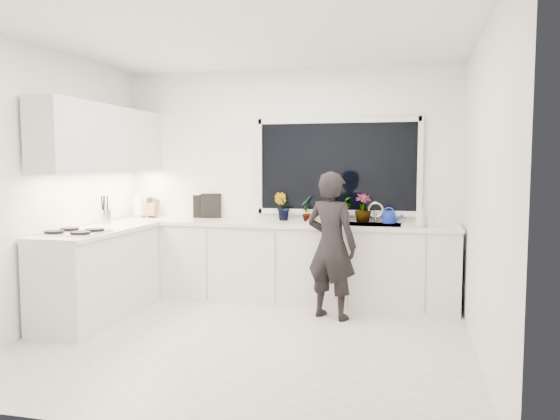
# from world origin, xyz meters

# --- Properties ---
(floor) EXTENTS (4.00, 3.50, 0.02)m
(floor) POSITION_xyz_m (0.00, 0.00, -0.01)
(floor) COLOR beige
(floor) RESTS_ON ground
(wall_back) EXTENTS (4.00, 0.02, 2.70)m
(wall_back) POSITION_xyz_m (0.00, 1.76, 1.35)
(wall_back) COLOR white
(wall_back) RESTS_ON ground
(wall_left) EXTENTS (0.02, 3.50, 2.70)m
(wall_left) POSITION_xyz_m (-2.01, 0.00, 1.35)
(wall_left) COLOR white
(wall_left) RESTS_ON ground
(wall_right) EXTENTS (0.02, 3.50, 2.70)m
(wall_right) POSITION_xyz_m (2.01, 0.00, 1.35)
(wall_right) COLOR white
(wall_right) RESTS_ON ground
(ceiling) EXTENTS (4.00, 3.50, 0.02)m
(ceiling) POSITION_xyz_m (0.00, 0.00, 2.71)
(ceiling) COLOR white
(ceiling) RESTS_ON wall_back
(window) EXTENTS (1.80, 0.02, 1.00)m
(window) POSITION_xyz_m (0.60, 1.73, 1.55)
(window) COLOR black
(window) RESTS_ON wall_back
(base_cabinets_back) EXTENTS (3.92, 0.58, 0.88)m
(base_cabinets_back) POSITION_xyz_m (0.00, 1.45, 0.44)
(base_cabinets_back) COLOR white
(base_cabinets_back) RESTS_ON floor
(base_cabinets_left) EXTENTS (0.58, 1.60, 0.88)m
(base_cabinets_left) POSITION_xyz_m (-1.67, 0.35, 0.44)
(base_cabinets_left) COLOR white
(base_cabinets_left) RESTS_ON floor
(countertop_back) EXTENTS (3.94, 0.62, 0.04)m
(countertop_back) POSITION_xyz_m (0.00, 1.44, 0.90)
(countertop_back) COLOR silver
(countertop_back) RESTS_ON base_cabinets_back
(countertop_left) EXTENTS (0.62, 1.60, 0.04)m
(countertop_left) POSITION_xyz_m (-1.67, 0.35, 0.90)
(countertop_left) COLOR silver
(countertop_left) RESTS_ON base_cabinets_left
(upper_cabinets) EXTENTS (0.34, 2.10, 0.70)m
(upper_cabinets) POSITION_xyz_m (-1.79, 0.70, 1.85)
(upper_cabinets) COLOR white
(upper_cabinets) RESTS_ON wall_left
(sink) EXTENTS (0.58, 0.42, 0.14)m
(sink) POSITION_xyz_m (1.05, 1.45, 0.87)
(sink) COLOR silver
(sink) RESTS_ON countertop_back
(faucet) EXTENTS (0.03, 0.03, 0.22)m
(faucet) POSITION_xyz_m (1.05, 1.65, 1.03)
(faucet) COLOR silver
(faucet) RESTS_ON countertop_back
(stovetop) EXTENTS (0.56, 0.48, 0.03)m
(stovetop) POSITION_xyz_m (-1.69, -0.00, 0.94)
(stovetop) COLOR black
(stovetop) RESTS_ON countertop_left
(person) EXTENTS (0.64, 0.53, 1.51)m
(person) POSITION_xyz_m (0.66, 0.90, 0.75)
(person) COLOR black
(person) RESTS_ON floor
(pizza_tray) EXTENTS (0.44, 0.35, 0.03)m
(pizza_tray) POSITION_xyz_m (0.51, 1.42, 0.94)
(pizza_tray) COLOR silver
(pizza_tray) RESTS_ON countertop_back
(pizza) EXTENTS (0.40, 0.31, 0.01)m
(pizza) POSITION_xyz_m (0.51, 1.42, 0.95)
(pizza) COLOR #AA2316
(pizza) RESTS_ON pizza_tray
(watering_can) EXTENTS (0.16, 0.16, 0.13)m
(watering_can) POSITION_xyz_m (1.20, 1.61, 0.98)
(watering_can) COLOR #122CB1
(watering_can) RESTS_ON countertop_back
(paper_towel_roll) EXTENTS (0.13, 0.13, 0.26)m
(paper_towel_roll) POSITION_xyz_m (-1.85, 1.55, 1.05)
(paper_towel_roll) COLOR white
(paper_towel_roll) RESTS_ON countertop_back
(knife_block) EXTENTS (0.14, 0.12, 0.22)m
(knife_block) POSITION_xyz_m (-1.68, 1.59, 1.03)
(knife_block) COLOR #9F724A
(knife_block) RESTS_ON countertop_back
(utensil_crock) EXTENTS (0.17, 0.17, 0.16)m
(utensil_crock) POSITION_xyz_m (-1.85, 0.80, 1.00)
(utensil_crock) COLOR silver
(utensil_crock) RESTS_ON countertop_left
(picture_frame_large) EXTENTS (0.21, 0.11, 0.28)m
(picture_frame_large) POSITION_xyz_m (-1.06, 1.69, 1.06)
(picture_frame_large) COLOR black
(picture_frame_large) RESTS_ON countertop_back
(picture_frame_small) EXTENTS (0.25, 0.08, 0.30)m
(picture_frame_small) POSITION_xyz_m (-0.94, 1.69, 1.07)
(picture_frame_small) COLOR black
(picture_frame_small) RESTS_ON countertop_back
(herb_plants) EXTENTS (1.15, 0.30, 0.33)m
(herb_plants) POSITION_xyz_m (0.54, 1.61, 1.07)
(herb_plants) COLOR #26662D
(herb_plants) RESTS_ON countertop_back
(soap_bottles) EXTENTS (0.21, 0.12, 0.27)m
(soap_bottles) POSITION_xyz_m (1.57, 1.30, 1.04)
(soap_bottles) COLOR #D8BF66
(soap_bottles) RESTS_ON countertop_back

